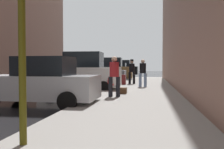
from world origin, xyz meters
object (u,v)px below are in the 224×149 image
object	(u,v)px
parked_bronze_suv	(109,70)
parked_black_suv	(122,69)
parked_gray_coupe	(99,74)
fire_hydrant	(110,84)
pedestrian_in_red_jacket	(114,74)
rolling_suitcase	(123,80)
parked_dark_green_sedan	(117,71)
pedestrian_in_jeans	(143,72)
duffel_bag	(123,91)
parked_silver_sedan	(41,83)
pedestrian_with_fedora	(132,70)
parked_white_van	(81,73)

from	to	relation	value
parked_bronze_suv	parked_black_suv	world-z (taller)	same
parked_gray_coupe	fire_hydrant	distance (m)	6.29
pedestrian_in_red_jacket	rolling_suitcase	size ratio (longest dim) A/B	1.64
parked_gray_coupe	parked_dark_green_sedan	size ratio (longest dim) A/B	1.01
rolling_suitcase	pedestrian_in_jeans	bearing A→B (deg)	-52.33
duffel_bag	parked_bronze_suv	bearing A→B (deg)	102.25
rolling_suitcase	parked_silver_sedan	bearing A→B (deg)	-103.16
parked_black_suv	pedestrian_with_fedora	size ratio (longest dim) A/B	2.62
parked_silver_sedan	rolling_suitcase	size ratio (longest dim) A/B	4.06
parked_gray_coupe	parked_white_van	bearing A→B (deg)	-90.00
parked_gray_coupe	parked_dark_green_sedan	world-z (taller)	same
parked_black_suv	rolling_suitcase	bearing A→B (deg)	-83.11
parked_white_van	parked_silver_sedan	bearing A→B (deg)	-90.00
parked_bronze_suv	duffel_bag	world-z (taller)	parked_bronze_suv
pedestrian_with_fedora	pedestrian_in_red_jacket	distance (m)	7.65
parked_silver_sedan	rolling_suitcase	xyz separation A→B (m)	(2.07, 8.86, -0.36)
parked_silver_sedan	duffel_bag	size ratio (longest dim) A/B	9.60
parked_black_suv	parked_dark_green_sedan	bearing A→B (deg)	-90.00
parked_bronze_suv	fire_hydrant	distance (m)	11.11
duffel_bag	pedestrian_in_red_jacket	bearing A→B (deg)	-101.37
parked_white_van	duffel_bag	xyz separation A→B (m)	(2.69, -2.34, -0.74)
parked_dark_green_sedan	fire_hydrant	bearing A→B (deg)	-83.64
pedestrian_in_jeans	rolling_suitcase	distance (m)	2.40
parked_silver_sedan	parked_dark_green_sedan	distance (m)	20.70
parked_dark_green_sedan	rolling_suitcase	bearing A→B (deg)	-80.08
rolling_suitcase	duffel_bag	xyz separation A→B (m)	(0.62, -5.78, -0.20)
parked_white_van	pedestrian_in_red_jacket	bearing A→B (deg)	-55.86
fire_hydrant	pedestrian_in_red_jacket	world-z (taller)	pedestrian_in_red_jacket
fire_hydrant	pedestrian_with_fedora	distance (m)	5.04
parked_dark_green_sedan	pedestrian_in_jeans	size ratio (longest dim) A/B	2.46
parked_white_van	pedestrian_with_fedora	xyz separation A→B (m)	(2.63, 4.05, 0.10)
pedestrian_in_jeans	rolling_suitcase	world-z (taller)	pedestrian_in_jeans
fire_hydrant	parked_bronze_suv	bearing A→B (deg)	99.36
pedestrian_in_red_jacket	parked_silver_sedan	bearing A→B (deg)	-143.28
parked_dark_green_sedan	pedestrian_in_red_jacket	size ratio (longest dim) A/B	2.46
parked_gray_coupe	parked_silver_sedan	bearing A→B (deg)	-90.00
parked_white_van	rolling_suitcase	bearing A→B (deg)	58.92
parked_white_van	parked_gray_coupe	size ratio (longest dim) A/B	1.10
parked_white_van	parked_bronze_suv	distance (m)	10.06
parked_gray_coupe	rolling_suitcase	world-z (taller)	parked_gray_coupe
parked_bronze_suv	pedestrian_in_jeans	world-z (taller)	parked_bronze_suv
parked_black_suv	pedestrian_with_fedora	bearing A→B (deg)	-80.94
fire_hydrant	duffel_bag	size ratio (longest dim) A/B	1.60
parked_silver_sedan	pedestrian_in_red_jacket	xyz separation A→B (m)	(2.44, 1.82, 0.26)
parked_silver_sedan	pedestrian_with_fedora	xyz separation A→B (m)	(2.63, 9.47, 0.29)
pedestrian_with_fedora	pedestrian_in_jeans	distance (m)	2.59
parked_gray_coupe	pedestrian_in_red_jacket	world-z (taller)	pedestrian_in_red_jacket
parked_white_van	duffel_bag	distance (m)	3.65
parked_silver_sedan	pedestrian_with_fedora	world-z (taller)	pedestrian_with_fedora
parked_bronze_suv	rolling_suitcase	xyz separation A→B (m)	(2.07, -6.62, -0.54)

